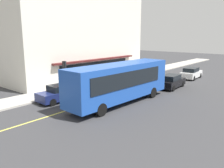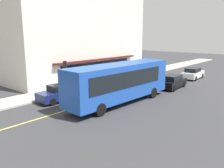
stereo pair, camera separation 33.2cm
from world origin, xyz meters
name	(u,v)px [view 2 (the right image)]	position (x,y,z in m)	size (l,w,h in m)	color
ground	(123,93)	(0.00, 0.00, 0.00)	(120.00, 120.00, 0.00)	#38383A
sidewalk	(87,85)	(0.00, 5.38, 0.07)	(80.00, 3.15, 0.15)	#B2ADA3
lane_centre_stripe	(123,93)	(0.00, 0.00, 0.00)	(36.00, 0.16, 0.01)	#D8D14C
storefront_building	(71,35)	(3.53, 12.45, 5.95)	(20.52, 11.60, 11.91)	silver
bus	(120,81)	(-2.86, -1.98, 1.99)	(11.21, 2.93, 3.50)	#1E4CAD
traffic_light	(65,69)	(-3.77, 4.54, 2.53)	(0.30, 0.52, 3.20)	#2D2D33
car_navy	(61,93)	(-5.79, 2.63, 0.74)	(4.39, 2.04, 1.52)	navy
car_white	(193,73)	(12.80, -2.23, 0.74)	(4.39, 2.03, 1.52)	white
car_black	(172,82)	(5.58, -2.73, 0.74)	(4.39, 2.05, 1.52)	black
pedestrian_near_storefront	(139,68)	(9.53, 4.47, 1.27)	(0.34, 0.34, 1.85)	black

